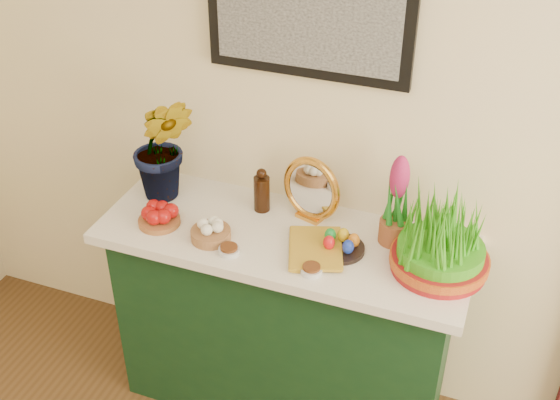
% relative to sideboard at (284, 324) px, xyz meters
% --- Properties ---
extents(sideboard, '(1.30, 0.45, 0.85)m').
position_rel_sideboard_xyz_m(sideboard, '(0.00, 0.00, 0.00)').
color(sideboard, '#123318').
rests_on(sideboard, ground).
extents(tablecloth, '(1.40, 0.55, 0.04)m').
position_rel_sideboard_xyz_m(tablecloth, '(0.00, 0.00, 0.45)').
color(tablecloth, silver).
rests_on(tablecloth, sideboard).
extents(hyacinth_green, '(0.35, 0.32, 0.59)m').
position_rel_sideboard_xyz_m(hyacinth_green, '(-0.53, 0.07, 0.76)').
color(hyacinth_green, '#207E20').
rests_on(hyacinth_green, tablecloth).
extents(apple_bowl, '(0.17, 0.17, 0.08)m').
position_rel_sideboard_xyz_m(apple_bowl, '(-0.47, -0.11, 0.50)').
color(apple_bowl, '#9B5B2F').
rests_on(apple_bowl, tablecloth).
extents(garlic_basket, '(0.20, 0.20, 0.08)m').
position_rel_sideboard_xyz_m(garlic_basket, '(-0.24, -0.13, 0.50)').
color(garlic_basket, '#AD7545').
rests_on(garlic_basket, tablecloth).
extents(vinegar_cruet, '(0.06, 0.06, 0.18)m').
position_rel_sideboard_xyz_m(vinegar_cruet, '(-0.14, 0.12, 0.55)').
color(vinegar_cruet, black).
rests_on(vinegar_cruet, tablecloth).
extents(mirror, '(0.26, 0.13, 0.26)m').
position_rel_sideboard_xyz_m(mirror, '(0.06, 0.14, 0.59)').
color(mirror, gold).
rests_on(mirror, tablecloth).
extents(book, '(0.24, 0.29, 0.03)m').
position_rel_sideboard_xyz_m(book, '(0.05, -0.10, 0.48)').
color(book, gold).
rests_on(book, tablecloth).
extents(spice_dish_left, '(0.08, 0.08, 0.03)m').
position_rel_sideboard_xyz_m(spice_dish_left, '(-0.14, -0.18, 0.48)').
color(spice_dish_left, silver).
rests_on(spice_dish_left, tablecloth).
extents(spice_dish_right, '(0.08, 0.08, 0.03)m').
position_rel_sideboard_xyz_m(spice_dish_right, '(0.17, -0.18, 0.48)').
color(spice_dish_right, silver).
rests_on(spice_dish_right, tablecloth).
extents(egg_plate, '(0.23, 0.23, 0.07)m').
position_rel_sideboard_xyz_m(egg_plate, '(0.22, -0.03, 0.49)').
color(egg_plate, black).
rests_on(egg_plate, tablecloth).
extents(hyacinth_pink, '(0.11, 0.11, 0.36)m').
position_rel_sideboard_xyz_m(hyacinth_pink, '(0.39, 0.10, 0.63)').
color(hyacinth_pink, '#98502C').
rests_on(hyacinth_pink, tablecloth).
extents(wheatgrass_sabzeh, '(0.34, 0.34, 0.28)m').
position_rel_sideboard_xyz_m(wheatgrass_sabzeh, '(0.57, -0.01, 0.59)').
color(wheatgrass_sabzeh, maroon).
rests_on(wheatgrass_sabzeh, tablecloth).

